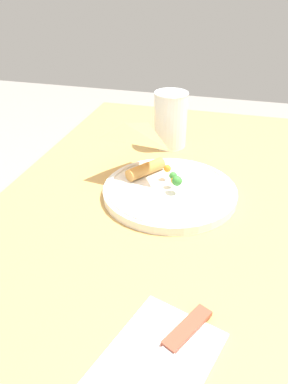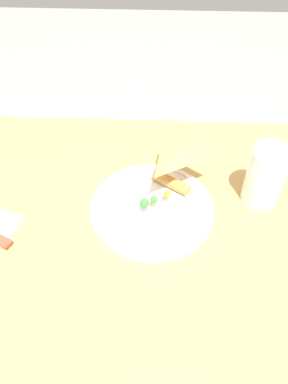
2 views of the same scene
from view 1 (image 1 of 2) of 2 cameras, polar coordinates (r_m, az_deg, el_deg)
name	(u,v)px [view 1 (image 1 of 2)]	position (r m, az deg, el deg)	size (l,w,h in m)	color
dining_table	(180,271)	(0.70, 5.49, -11.87)	(1.15, 0.71, 0.71)	tan
plate_pizza	(169,189)	(0.70, 3.80, 0.52)	(0.25, 0.25, 0.05)	white
milk_glass	(170,122)	(0.89, 4.03, 10.66)	(0.08, 0.08, 0.13)	white
napkin_folded	(153,366)	(0.45, 1.33, -25.04)	(0.19, 0.15, 0.00)	white
butter_knife	(159,357)	(0.45, 2.31, -23.87)	(0.19, 0.11, 0.01)	#99422D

